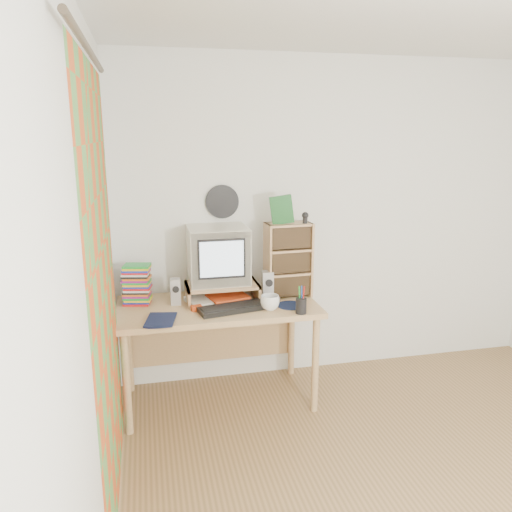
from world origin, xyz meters
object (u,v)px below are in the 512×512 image
dvd_stack (137,286)px  diary (146,319)px  keyboard (235,308)px  cd_rack (288,260)px  crt_monitor (218,255)px  mug (270,303)px  desk (216,319)px

dvd_stack → diary: (0.05, -0.37, -0.11)m
keyboard → dvd_stack: (-0.65, 0.28, 0.11)m
dvd_stack → cd_rack: 1.10m
crt_monitor → diary: 0.72m
crt_monitor → dvd_stack: crt_monitor is taller
crt_monitor → diary: size_ratio=1.90×
cd_rack → mug: 0.41m
desk → dvd_stack: (-0.55, 0.07, 0.26)m
diary → dvd_stack: bearing=109.3°
keyboard → cd_rack: bearing=16.1°
mug → dvd_stack: bearing=159.8°
keyboard → desk: bearing=103.2°
cd_rack → mug: cd_rack is taller
keyboard → cd_rack: cd_rack is taller
crt_monitor → mug: crt_monitor is taller
diary → crt_monitor: bearing=47.2°
crt_monitor → keyboard: crt_monitor is taller
crt_monitor → dvd_stack: bearing=-178.5°
diary → cd_rack: bearing=28.0°
mug → desk: bearing=142.9°
crt_monitor → dvd_stack: 0.61m
desk → dvd_stack: 0.61m
desk → crt_monitor: crt_monitor is taller
desk → cd_rack: (0.54, 0.02, 0.41)m
crt_monitor → diary: (-0.53, -0.39, -0.30)m
dvd_stack → crt_monitor: bearing=13.0°
keyboard → mug: bearing=-21.3°
dvd_stack → diary: bearing=-70.1°
desk → dvd_stack: dvd_stack is taller
diary → mug: bearing=14.1°
cd_rack → mug: (-0.20, -0.27, -0.22)m
crt_monitor → cd_rack: bearing=-7.8°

